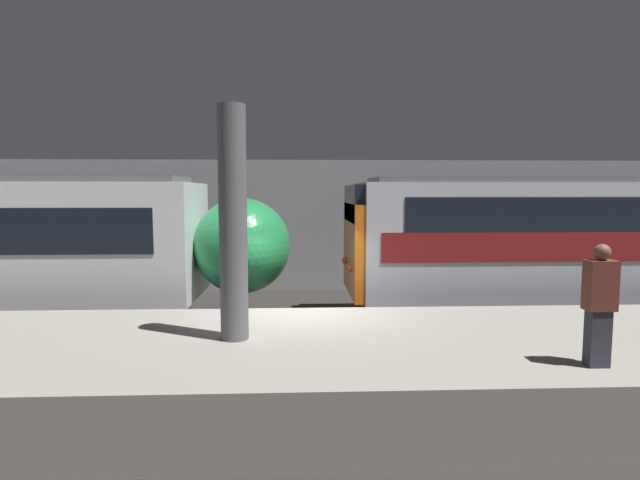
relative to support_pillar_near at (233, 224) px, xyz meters
The scene contains 5 objects.
ground_plane 3.71m from the support_pillar_near, 62.38° to the left, with size 120.00×120.00×0.00m, color #282623.
platform 2.60m from the support_pillar_near, ahead, with size 40.00×4.30×1.03m.
station_rear_barrier 9.30m from the support_pillar_near, 83.24° to the left, with size 50.00×0.15×4.45m.
support_pillar_near is the anchor object (origin of this frame).
person_waiting 5.34m from the support_pillar_near, 16.43° to the right, with size 0.38×0.24×1.66m.
Camera 1 is at (-0.06, -9.94, 3.37)m, focal length 28.00 mm.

